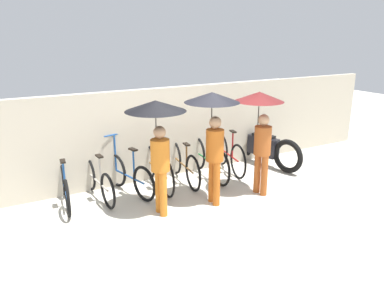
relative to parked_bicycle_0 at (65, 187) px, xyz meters
The scene contains 13 objects.
ground_plane 2.54m from the parked_bicycle_0, 44.55° to the right, with size 30.00×30.00×0.00m, color beige.
back_wall 1.95m from the parked_bicycle_0, 13.81° to the left, with size 12.53×0.12×1.93m.
parked_bicycle_0 is the anchor object (origin of this frame).
parked_bicycle_1 0.60m from the parked_bicycle_0, ahead, with size 0.44×1.67×1.00m.
parked_bicycle_2 1.20m from the parked_bicycle_0, ahead, with size 0.55×1.62×1.11m.
parked_bicycle_3 1.80m from the parked_bicycle_0, ahead, with size 0.44×1.83×1.10m.
parked_bicycle_4 2.40m from the parked_bicycle_0, ahead, with size 0.44×1.78×1.02m.
parked_bicycle_5 2.99m from the parked_bicycle_0, ahead, with size 0.44×1.86×0.98m.
parked_bicycle_6 3.59m from the parked_bicycle_0, ahead, with size 0.49×1.69×1.08m.
pedestrian_leading 2.13m from the parked_bicycle_0, 38.29° to the right, with size 1.02×1.02×1.97m.
pedestrian_center 2.95m from the parked_bicycle_0, 26.19° to the right, with size 0.98×0.98×2.04m.
pedestrian_trailing 3.81m from the parked_bicycle_0, 20.27° to the right, with size 0.92×0.92×1.98m.
motorcycle 4.53m from the parked_bicycle_0, ahead, with size 0.71×2.15×0.95m.
Camera 1 is at (-2.82, -4.83, 3.02)m, focal length 35.00 mm.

